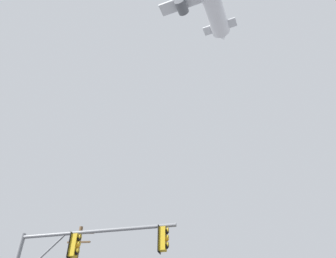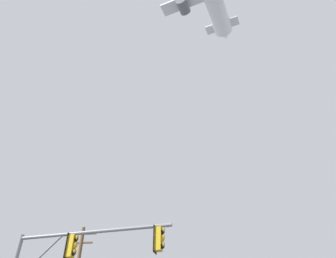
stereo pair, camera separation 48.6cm
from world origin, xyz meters
name	(u,v)px [view 1 (the left image)]	position (x,y,z in m)	size (l,w,h in m)	color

